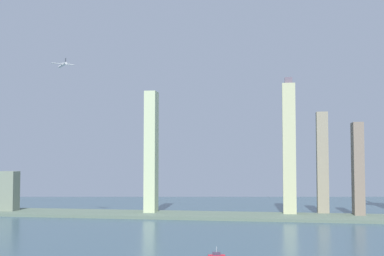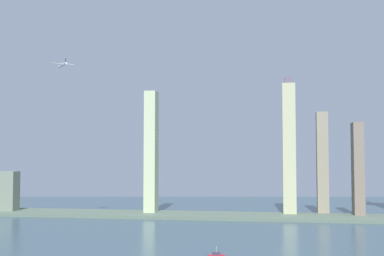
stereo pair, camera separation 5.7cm
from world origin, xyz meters
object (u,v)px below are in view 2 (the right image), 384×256
object	(u,v)px
skyscraper_2	(358,170)
skyscraper_5	(151,153)
skyscraper_1	(289,148)
boat_4	(217,256)
skyscraper_7	(8,192)
skyscraper_6	(322,164)
airplane	(63,65)

from	to	relation	value
skyscraper_2	skyscraper_5	world-z (taller)	skyscraper_5
skyscraper_1	boat_4	world-z (taller)	skyscraper_1
skyscraper_7	boat_4	world-z (taller)	skyscraper_7
skyscraper_6	boat_4	size ratio (longest dim) A/B	10.10
skyscraper_2	airplane	world-z (taller)	airplane
skyscraper_1	boat_4	xyz separation A→B (m)	(-61.37, -295.30, -85.84)
skyscraper_5	skyscraper_1	bearing A→B (deg)	5.19
skyscraper_5	airplane	xyz separation A→B (m)	(-83.36, -98.97, 102.69)
skyscraper_6	boat_4	xyz separation A→B (m)	(-104.44, -307.10, -66.12)
skyscraper_2	airplane	bearing A→B (deg)	-162.39
boat_4	skyscraper_7	bearing A→B (deg)	125.75
skyscraper_7	skyscraper_5	bearing A→B (deg)	3.94
skyscraper_5	skyscraper_6	xyz separation A→B (m)	(223.80, 28.22, -14.11)
skyscraper_1	airplane	xyz separation A→B (m)	(-264.09, -115.38, 97.07)
skyscraper_1	skyscraper_7	bearing A→B (deg)	-175.46
skyscraper_7	boat_4	distance (m)	412.86
skyscraper_2	skyscraper_5	distance (m)	267.17
skyscraper_5	skyscraper_2	bearing A→B (deg)	2.57
boat_4	skyscraper_1	bearing A→B (deg)	64.11
boat_4	skyscraper_6	bearing A→B (deg)	57.07
airplane	skyscraper_2	bearing A→B (deg)	-112.06
skyscraper_1	boat_4	size ratio (longest dim) A/B	13.43
skyscraper_2	airplane	size ratio (longest dim) A/B	4.96
skyscraper_5	skyscraper_7	world-z (taller)	skyscraper_5
skyscraper_6	boat_4	world-z (taller)	skyscraper_6
skyscraper_2	boat_4	bearing A→B (deg)	-116.76
skyscraper_1	skyscraper_5	world-z (taller)	skyscraper_1
skyscraper_5	boat_4	xyz separation A→B (m)	(119.36, -278.88, -80.23)
skyscraper_6	airplane	world-z (taller)	airplane
skyscraper_6	boat_4	bearing A→B (deg)	-108.78
skyscraper_7	airplane	distance (m)	210.47
skyscraper_2	skyscraper_5	xyz separation A→B (m)	(-266.02, -11.93, 21.78)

